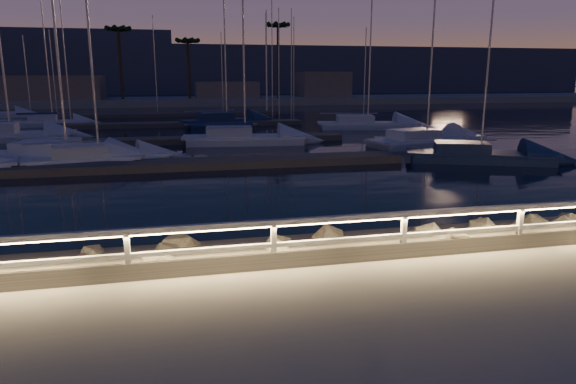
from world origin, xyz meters
The scene contains 19 objects.
ground centered at (0.00, 0.00, 0.00)m, with size 400.00×400.00×0.00m, color gray.
harbor_water centered at (0.00, 31.22, -0.97)m, with size 400.00×440.00×0.60m.
guard_rail centered at (-0.07, 0.00, 0.77)m, with size 44.11×0.12×1.06m.
riprap centered at (6.06, 1.18, -0.15)m, with size 30.38×2.92×1.34m.
floating_docks centered at (0.00, 32.50, -0.40)m, with size 22.00×36.00×0.40m.
far_shore centered at (-0.12, 74.05, 0.29)m, with size 160.00×14.00×5.20m.
palm_left centered at (-8.00, 72.00, 10.14)m, with size 3.00×3.00×11.20m.
palm_center centered at (2.00, 73.00, 8.78)m, with size 3.00×3.00×9.70m.
palm_right centered at (16.00, 72.00, 11.03)m, with size 3.00×3.00×12.20m.
distant_hills centered at (-22.13, 133.69, 4.74)m, with size 230.00×37.50×18.00m.
sailboat_b centered at (-4.98, 17.75, -0.18)m, with size 7.59×3.61×12.48m.
sailboat_c centered at (-6.73, 18.69, -0.16)m, with size 8.83×4.50×14.45m.
sailboat_d centered at (15.16, 14.54, -0.20)m, with size 8.03×5.11×13.24m.
sailboat_f centered at (-12.47, 29.73, -0.13)m, with size 8.70×3.23×14.53m.
sailboat_g centered at (3.63, 24.60, -0.16)m, with size 8.68×3.43×14.36m.
sailboat_h centered at (15.36, 21.00, -0.17)m, with size 8.93×4.51×14.55m.
sailboat_j centered at (-11.86, 40.89, -0.20)m, with size 6.76×2.72×11.21m.
sailboat_k centered at (3.88, 38.46, -0.16)m, with size 8.81×4.71×14.41m.
sailboat_l centered at (15.61, 32.47, -0.17)m, with size 9.13×4.41×14.88m.
Camera 1 is at (-1.00, -10.25, 4.06)m, focal length 32.00 mm.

